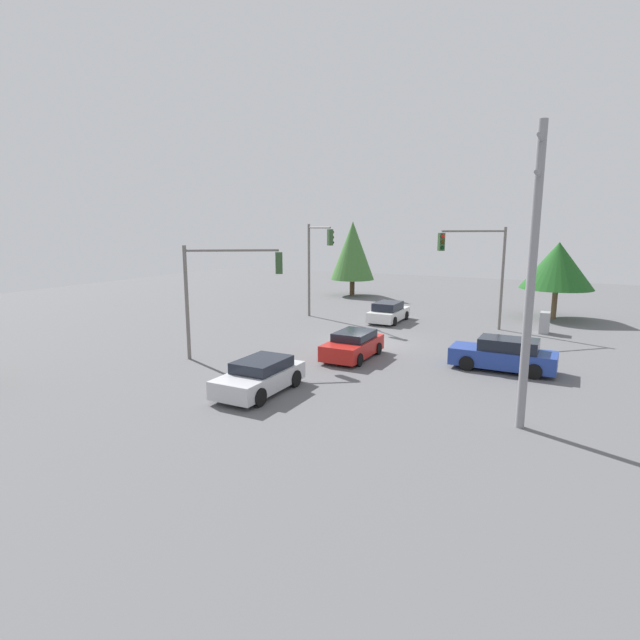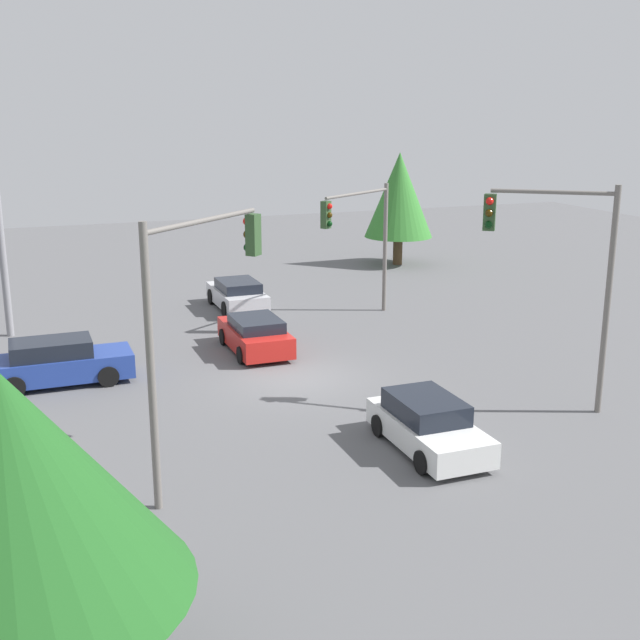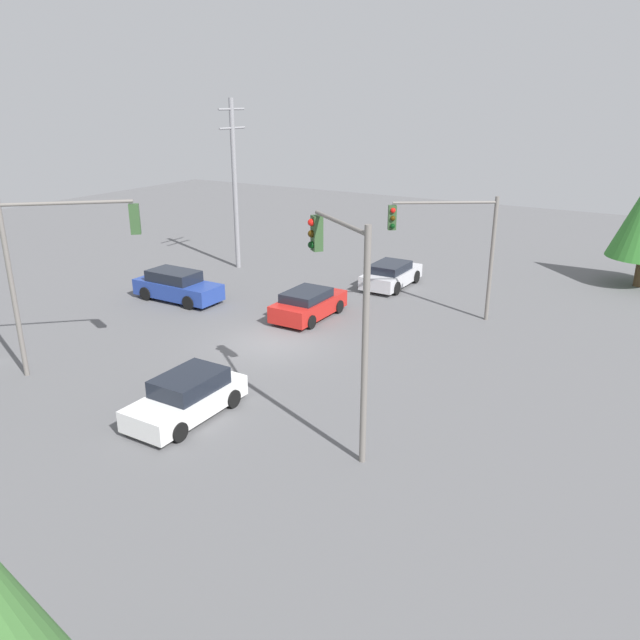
{
  "view_description": "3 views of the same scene",
  "coord_description": "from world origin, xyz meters",
  "px_view_note": "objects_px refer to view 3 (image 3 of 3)",
  "views": [
    {
      "loc": [
        -25.57,
        -10.17,
        6.45
      ],
      "look_at": [
        -1.29,
        2.52,
        1.31
      ],
      "focal_mm": 28.0,
      "sensor_mm": 36.0,
      "label": 1
    },
    {
      "loc": [
        23.76,
        -8.34,
        8.67
      ],
      "look_at": [
        -2.14,
        1.61,
        1.32
      ],
      "focal_mm": 45.0,
      "sensor_mm": 36.0,
      "label": 2
    },
    {
      "loc": [
        19.51,
        14.0,
        9.54
      ],
      "look_at": [
        0.31,
        2.42,
        1.53
      ],
      "focal_mm": 35.0,
      "sensor_mm": 36.0,
      "label": 3
    }
  ],
  "objects_px": {
    "sedan_red": "(308,304)",
    "traffic_signal_cross": "(449,236)",
    "sedan_silver": "(391,275)",
    "sedan_white": "(187,397)",
    "traffic_signal_aux": "(61,254)",
    "traffic_signal_main": "(344,293)",
    "sedan_blue": "(177,286)"
  },
  "relations": [
    {
      "from": "sedan_blue",
      "to": "traffic_signal_cross",
      "type": "relative_size",
      "value": 0.82
    },
    {
      "from": "sedan_white",
      "to": "traffic_signal_aux",
      "type": "relative_size",
      "value": 0.63
    },
    {
      "from": "sedan_red",
      "to": "sedan_blue",
      "type": "height_order",
      "value": "sedan_blue"
    },
    {
      "from": "sedan_red",
      "to": "sedan_white",
      "type": "height_order",
      "value": "sedan_white"
    },
    {
      "from": "traffic_signal_aux",
      "to": "sedan_red",
      "type": "bearing_deg",
      "value": 23.75
    },
    {
      "from": "sedan_silver",
      "to": "traffic_signal_cross",
      "type": "height_order",
      "value": "traffic_signal_cross"
    },
    {
      "from": "sedan_red",
      "to": "sedan_blue",
      "type": "bearing_deg",
      "value": -170.57
    },
    {
      "from": "traffic_signal_cross",
      "to": "traffic_signal_aux",
      "type": "distance_m",
      "value": 15.65
    },
    {
      "from": "sedan_red",
      "to": "traffic_signal_aux",
      "type": "bearing_deg",
      "value": -113.67
    },
    {
      "from": "traffic_signal_main",
      "to": "sedan_white",
      "type": "bearing_deg",
      "value": 52.51
    },
    {
      "from": "sedan_red",
      "to": "traffic_signal_aux",
      "type": "relative_size",
      "value": 0.62
    },
    {
      "from": "sedan_red",
      "to": "traffic_signal_cross",
      "type": "xyz_separation_m",
      "value": [
        -2.86,
        5.47,
        3.25
      ]
    },
    {
      "from": "sedan_blue",
      "to": "traffic_signal_aux",
      "type": "height_order",
      "value": "traffic_signal_aux"
    },
    {
      "from": "sedan_blue",
      "to": "traffic_signal_main",
      "type": "relative_size",
      "value": 0.69
    },
    {
      "from": "sedan_white",
      "to": "traffic_signal_aux",
      "type": "xyz_separation_m",
      "value": [
        -0.48,
        -5.89,
        3.79
      ]
    },
    {
      "from": "sedan_silver",
      "to": "sedan_white",
      "type": "distance_m",
      "value": 16.49
    },
    {
      "from": "traffic_signal_cross",
      "to": "sedan_red",
      "type": "bearing_deg",
      "value": -5.95
    },
    {
      "from": "sedan_blue",
      "to": "sedan_white",
      "type": "height_order",
      "value": "sedan_blue"
    },
    {
      "from": "sedan_red",
      "to": "traffic_signal_cross",
      "type": "distance_m",
      "value": 6.97
    },
    {
      "from": "sedan_blue",
      "to": "traffic_signal_aux",
      "type": "relative_size",
      "value": 0.71
    },
    {
      "from": "traffic_signal_main",
      "to": "traffic_signal_aux",
      "type": "xyz_separation_m",
      "value": [
        0.85,
        -10.75,
        -0.07
      ]
    },
    {
      "from": "sedan_red",
      "to": "traffic_signal_cross",
      "type": "bearing_deg",
      "value": 27.59
    },
    {
      "from": "traffic_signal_cross",
      "to": "traffic_signal_main",
      "type": "bearing_deg",
      "value": 62.07
    },
    {
      "from": "sedan_white",
      "to": "traffic_signal_main",
      "type": "distance_m",
      "value": 6.35
    },
    {
      "from": "sedan_silver",
      "to": "sedan_red",
      "type": "relative_size",
      "value": 1.03
    },
    {
      "from": "sedan_blue",
      "to": "traffic_signal_main",
      "type": "xyz_separation_m",
      "value": [
        7.47,
        13.57,
        3.8
      ]
    },
    {
      "from": "sedan_blue",
      "to": "traffic_signal_cross",
      "type": "height_order",
      "value": "traffic_signal_cross"
    },
    {
      "from": "sedan_red",
      "to": "sedan_white",
      "type": "distance_m",
      "value": 10.11
    },
    {
      "from": "sedan_white",
      "to": "traffic_signal_cross",
      "type": "relative_size",
      "value": 0.73
    },
    {
      "from": "traffic_signal_aux",
      "to": "sedan_silver",
      "type": "bearing_deg",
      "value": 29.2
    },
    {
      "from": "traffic_signal_main",
      "to": "traffic_signal_cross",
      "type": "distance_m",
      "value": 11.56
    },
    {
      "from": "sedan_blue",
      "to": "sedan_white",
      "type": "distance_m",
      "value": 12.38
    }
  ]
}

